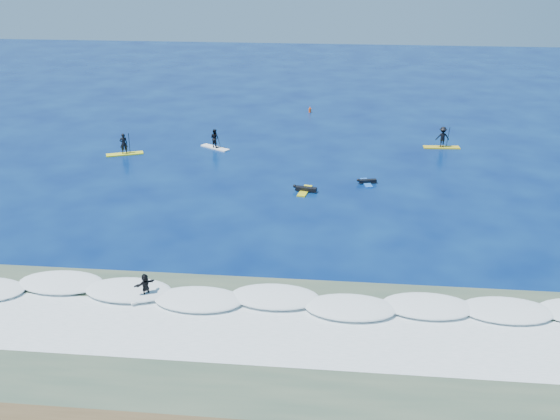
# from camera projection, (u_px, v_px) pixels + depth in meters

# --- Properties ---
(ground) EXTENTS (160.00, 160.00, 0.00)m
(ground) POSITION_uv_depth(u_px,v_px,m) (276.00, 223.00, 42.34)
(ground) COLOR #031144
(ground) RESTS_ON ground
(shallow_water) EXTENTS (90.00, 13.00, 0.01)m
(shallow_water) POSITION_uv_depth(u_px,v_px,m) (245.00, 345.00, 29.56)
(shallow_water) COLOR #374B3A
(shallow_water) RESTS_ON ground
(breaking_wave) EXTENTS (40.00, 6.00, 0.30)m
(breaking_wave) POSITION_uv_depth(u_px,v_px,m) (256.00, 301.00, 33.21)
(breaking_wave) COLOR white
(breaking_wave) RESTS_ON ground
(whitewater) EXTENTS (34.00, 5.00, 0.02)m
(whitewater) POSITION_uv_depth(u_px,v_px,m) (248.00, 333.00, 30.48)
(whitewater) COLOR silver
(whitewater) RESTS_ON ground
(sup_paddler_left) EXTENTS (3.30, 1.93, 2.27)m
(sup_paddler_left) POSITION_uv_depth(u_px,v_px,m) (124.00, 147.00, 55.55)
(sup_paddler_left) COLOR yellow
(sup_paddler_left) RESTS_ON ground
(sup_paddler_center) EXTENTS (2.94, 2.23, 2.10)m
(sup_paddler_center) POSITION_uv_depth(u_px,v_px,m) (215.00, 140.00, 57.21)
(sup_paddler_center) COLOR white
(sup_paddler_center) RESTS_ON ground
(sup_paddler_right) EXTENTS (3.35, 1.00, 2.32)m
(sup_paddler_right) POSITION_uv_depth(u_px,v_px,m) (442.00, 138.00, 57.28)
(sup_paddler_right) COLOR gold
(sup_paddler_right) RESTS_ON ground
(prone_paddler_near) EXTENTS (1.87, 2.43, 0.49)m
(prone_paddler_near) POSITION_uv_depth(u_px,v_px,m) (305.00, 189.00, 47.56)
(prone_paddler_near) COLOR yellow
(prone_paddler_near) RESTS_ON ground
(prone_paddler_far) EXTENTS (1.60, 2.08, 0.42)m
(prone_paddler_far) POSITION_uv_depth(u_px,v_px,m) (367.00, 182.00, 49.14)
(prone_paddler_far) COLOR blue
(prone_paddler_far) RESTS_ON ground
(wave_surfer) EXTENTS (1.75, 1.72, 1.39)m
(wave_surfer) POSITION_uv_depth(u_px,v_px,m) (145.00, 287.00, 33.00)
(wave_surfer) COLOR white
(wave_surfer) RESTS_ON breaking_wave
(marker_buoy) EXTENTS (0.29, 0.29, 0.69)m
(marker_buoy) POSITION_uv_depth(u_px,v_px,m) (310.00, 110.00, 69.34)
(marker_buoy) COLOR #E94A14
(marker_buoy) RESTS_ON ground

